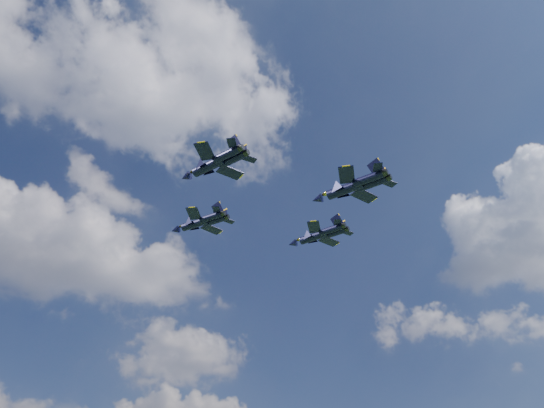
{
  "coord_description": "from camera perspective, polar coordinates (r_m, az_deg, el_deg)",
  "views": [
    {
      "loc": [
        -25.46,
        -80.85,
        3.51
      ],
      "look_at": [
        1.02,
        2.25,
        65.76
      ],
      "focal_mm": 35.0,
      "sensor_mm": 36.0,
      "label": 1
    }
  ],
  "objects": [
    {
      "name": "jet_lead",
      "position": [
        114.59,
        -8.43,
        -2.15
      ],
      "size": [
        13.03,
        13.22,
        3.57
      ],
      "rotation": [
        0.0,
        0.0,
        0.77
      ],
      "color": "black"
    },
    {
      "name": "jet_left",
      "position": [
        96.9,
        -7.01,
        4.0
      ],
      "size": [
        12.7,
        14.73,
        3.76
      ],
      "rotation": [
        0.0,
        0.0,
        0.66
      ],
      "color": "black"
    },
    {
      "name": "jet_right",
      "position": [
        120.59,
        4.32,
        -3.58
      ],
      "size": [
        13.05,
        14.5,
        3.76
      ],
      "rotation": [
        0.0,
        0.0,
        0.7
      ],
      "color": "black"
    },
    {
      "name": "jet_slot",
      "position": [
        102.99,
        7.6,
        1.52
      ],
      "size": [
        14.23,
        15.82,
        4.1
      ],
      "rotation": [
        0.0,
        0.0,
        0.69
      ],
      "color": "black"
    }
  ]
}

